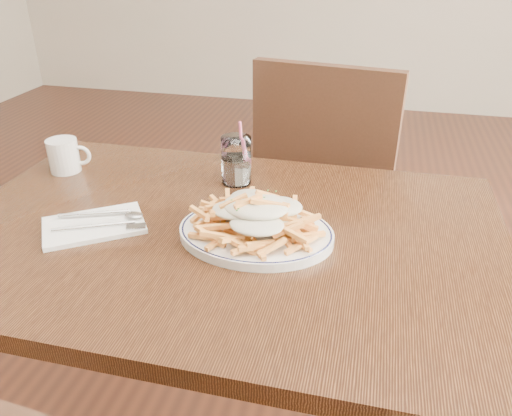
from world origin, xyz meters
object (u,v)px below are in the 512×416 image
(water_glass, at_px, (236,163))
(fries_plate, at_px, (256,233))
(chair_far, at_px, (328,183))
(coffee_mug, at_px, (65,156))
(table, at_px, (223,258))
(loaded_fries, at_px, (256,211))

(water_glass, bearing_deg, fries_plate, -65.92)
(chair_far, distance_m, coffee_mug, 0.86)
(table, bearing_deg, loaded_fries, -14.43)
(water_glass, bearing_deg, table, -82.57)
(chair_far, xyz_separation_m, water_glass, (-0.20, -0.46, 0.25))
(table, height_order, coffee_mug, coffee_mug)
(fries_plate, relative_size, coffee_mug, 3.29)
(water_glass, relative_size, coffee_mug, 1.49)
(chair_far, bearing_deg, fries_plate, -96.82)
(table, relative_size, coffee_mug, 10.81)
(table, height_order, water_glass, water_glass)
(table, xyz_separation_m, chair_far, (0.17, 0.69, -0.11))
(chair_far, xyz_separation_m, loaded_fries, (-0.08, -0.71, 0.26))
(loaded_fries, xyz_separation_m, coffee_mug, (-0.57, 0.21, -0.02))
(table, distance_m, chair_far, 0.72)
(loaded_fries, height_order, coffee_mug, loaded_fries)
(table, relative_size, fries_plate, 3.29)
(coffee_mug, bearing_deg, loaded_fries, -20.18)
(fries_plate, distance_m, loaded_fries, 0.05)
(table, relative_size, water_glass, 7.26)
(table, height_order, loaded_fries, loaded_fries)
(table, bearing_deg, water_glass, 97.43)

